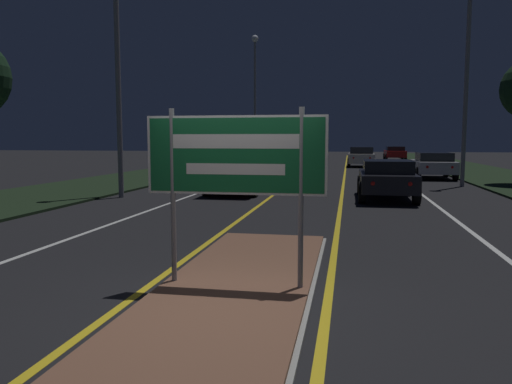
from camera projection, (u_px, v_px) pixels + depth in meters
The scene contains 19 objects.
ground_plane at pixel (224, 306), 6.16m from camera, with size 160.00×160.00×0.00m, color black.
median_island at pixel (236, 288), 6.80m from camera, with size 2.12×7.30×0.10m.
verge_left at pixel (146, 176), 27.44m from camera, with size 5.00×100.00×0.08m.
centre_line_yellow_left at pixel (304, 173), 30.83m from camera, with size 0.12×70.00×0.01m.
centre_line_yellow_right at pixel (345, 173), 30.38m from camera, with size 0.12×70.00×0.01m.
lane_line_white_left at pixel (257, 172), 31.37m from camera, with size 0.12×70.00×0.01m.
lane_line_white_right at pixel (395, 174), 29.84m from camera, with size 0.12×70.00×0.01m.
edge_line_white_left at pixel (211, 172), 31.92m from camera, with size 0.10×70.00×0.01m.
edge_line_white_right at pixel (447, 175), 29.29m from camera, with size 0.10×70.00×0.01m.
highway_sign at pixel (235, 161), 6.61m from camera, with size 2.44×0.07×2.37m.
streetlight_left_near at pixel (117, 41), 17.21m from camera, with size 0.44×0.44×9.09m.
streetlight_left_far at pixel (255, 81), 40.68m from camera, with size 0.56×0.56×10.47m.
streetlight_right_near at pixel (467, 62), 21.28m from camera, with size 0.47×0.47×8.70m.
car_receding_0 at pixel (387, 178), 17.11m from camera, with size 1.91×4.25×1.36m.
car_receding_1 at pixel (433, 165), 26.34m from camera, with size 2.02×4.16×1.37m.
car_receding_2 at pixel (361, 156), 37.63m from camera, with size 2.02×4.06×1.50m.
car_receding_3 at pixel (395, 153), 49.89m from camera, with size 2.03×4.68×1.37m.
car_approaching_0 at pixel (239, 174), 19.31m from camera, with size 1.99×4.42×1.36m.
car_approaching_1 at pixel (276, 162), 27.95m from camera, with size 1.99×4.76×1.51m.
Camera 1 is at (1.48, -5.81, 2.06)m, focal length 35.00 mm.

